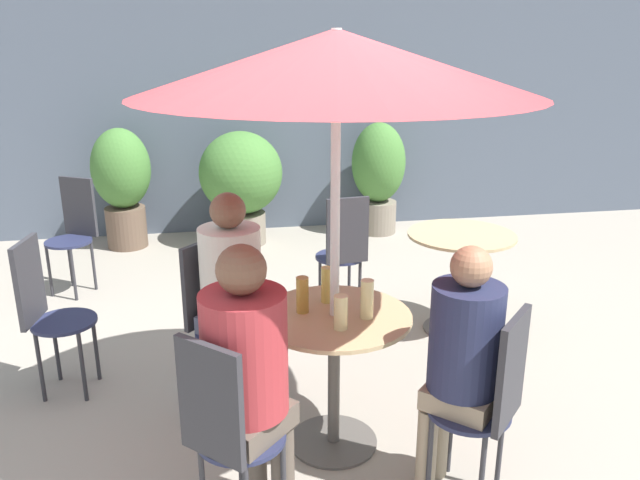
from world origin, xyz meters
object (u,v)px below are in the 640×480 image
at_px(bistro_chair_1, 225,425).
at_px(potted_plant_1, 241,179).
at_px(bistro_chair_4, 46,304).
at_px(beer_glass_3, 367,299).
at_px(seated_person_0, 233,285).
at_px(seated_person_1, 247,367).
at_px(bistro_chair_3, 75,225).
at_px(beer_glass_0, 327,285).
at_px(bistro_chair_2, 491,395).
at_px(beer_glass_1, 302,295).
at_px(bistro_chair_5, 344,246).
at_px(beer_glass_2, 341,312).
at_px(potted_plant_0, 122,180).
at_px(umbrella, 336,64).
at_px(potted_plant_2, 378,172).
at_px(cafe_table_far, 460,260).
at_px(cafe_table_near, 334,350).
at_px(bistro_chair_0, 215,309).
at_px(seated_person_2, 462,352).

xyz_separation_m(bistro_chair_1, potted_plant_1, (0.28, 3.99, 0.11)).
height_order(bistro_chair_4, beer_glass_3, bistro_chair_4).
bearing_deg(seated_person_0, seated_person_1, -134.99).
relative_size(bistro_chair_3, seated_person_0, 0.75).
height_order(seated_person_1, beer_glass_0, seated_person_1).
distance_m(bistro_chair_2, seated_person_0, 1.45).
bearing_deg(beer_glass_1, bistro_chair_5, 70.36).
relative_size(seated_person_1, beer_glass_3, 6.60).
bearing_deg(bistro_chair_1, beer_glass_2, -99.00).
xyz_separation_m(seated_person_1, potted_plant_0, (-0.97, 3.98, -0.06)).
distance_m(bistro_chair_1, beer_glass_1, 0.79).
bearing_deg(bistro_chair_1, beer_glass_1, -78.81).
xyz_separation_m(bistro_chair_4, umbrella, (1.52, -0.78, 1.33)).
relative_size(bistro_chair_3, bistro_chair_5, 1.00).
relative_size(bistro_chair_1, umbrella, 0.46).
height_order(beer_glass_2, potted_plant_2, potted_plant_2).
bearing_deg(umbrella, cafe_table_far, 45.65).
bearing_deg(potted_plant_0, bistro_chair_4, -92.13).
relative_size(cafe_table_far, beer_glass_1, 4.10).
xyz_separation_m(bistro_chair_4, beer_glass_0, (1.51, -0.63, 0.26)).
relative_size(bistro_chair_4, potted_plant_2, 0.79).
relative_size(bistro_chair_4, umbrella, 0.46).
height_order(bistro_chair_2, umbrella, umbrella).
bearing_deg(cafe_table_near, potted_plant_0, 111.95).
distance_m(seated_person_0, beer_glass_2, 0.76).
height_order(cafe_table_near, umbrella, umbrella).
relative_size(potted_plant_1, potted_plant_2, 0.97).
height_order(beer_glass_3, potted_plant_1, potted_plant_1).
distance_m(cafe_table_far, bistro_chair_1, 2.38).
distance_m(bistro_chair_5, beer_glass_1, 1.56).
bearing_deg(potted_plant_0, cafe_table_far, -43.15).
height_order(cafe_table_near, beer_glass_3, beer_glass_3).
height_order(bistro_chair_0, bistro_chair_1, same).
bearing_deg(bistro_chair_0, potted_plant_0, 59.71).
bearing_deg(cafe_table_far, beer_glass_2, -130.73).
relative_size(bistro_chair_0, potted_plant_0, 0.79).
bearing_deg(umbrella, potted_plant_0, 111.95).
height_order(cafe_table_far, beer_glass_1, beer_glass_1).
xyz_separation_m(bistro_chair_4, beer_glass_1, (1.37, -0.73, 0.26)).
height_order(bistro_chair_3, seated_person_0, seated_person_0).
height_order(bistro_chair_3, bistro_chair_4, same).
bearing_deg(seated_person_1, seated_person_2, -135.02).
distance_m(cafe_table_near, bistro_chair_2, 0.79).
bearing_deg(bistro_chair_2, seated_person_0, -90.00).
distance_m(bistro_chair_3, bistro_chair_5, 2.23).
height_order(seated_person_2, potted_plant_0, seated_person_2).
bearing_deg(seated_person_0, bistro_chair_0, 90.00).
xyz_separation_m(bistro_chair_1, seated_person_2, (1.01, 0.12, 0.16)).
relative_size(potted_plant_0, potted_plant_1, 1.04).
height_order(cafe_table_near, bistro_chair_3, bistro_chair_3).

